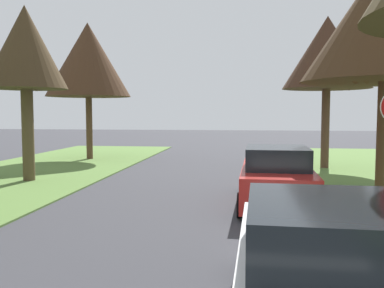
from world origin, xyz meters
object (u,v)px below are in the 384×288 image
parked_sedan_red (276,178)px  street_tree_right_far (327,53)px  street_tree_left_mid_b (25,49)px  parked_sedan_white (324,276)px  street_tree_left_far (88,60)px

parked_sedan_red → street_tree_right_far: bearing=70.6°
street_tree_left_mid_b → street_tree_right_far: bearing=23.7°
parked_sedan_white → street_tree_right_far: bearing=79.5°
parked_sedan_white → parked_sedan_red: 6.77m
parked_sedan_white → parked_sedan_red: (0.01, 6.77, 0.00)m
street_tree_left_far → parked_sedan_white: 19.26m
street_tree_right_far → street_tree_left_far: size_ratio=0.93×
street_tree_right_far → parked_sedan_red: 9.13m
street_tree_right_far → street_tree_left_mid_b: size_ratio=1.07×
street_tree_left_mid_b → street_tree_left_far: bearing=93.6°
street_tree_left_far → parked_sedan_red: bearing=-47.1°
street_tree_right_far → street_tree_left_mid_b: bearing=-156.3°
street_tree_right_far → street_tree_left_mid_b: street_tree_right_far is taller
street_tree_right_far → parked_sedan_red: size_ratio=1.48×
street_tree_right_far → street_tree_left_far: (-11.65, 2.09, 0.15)m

